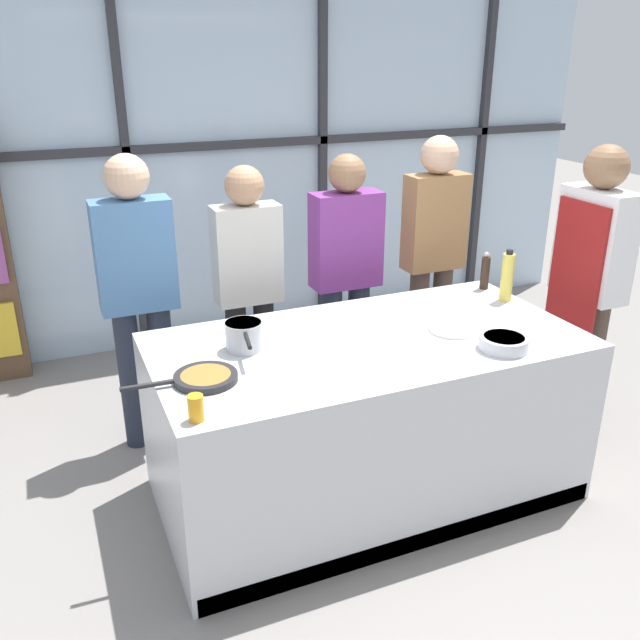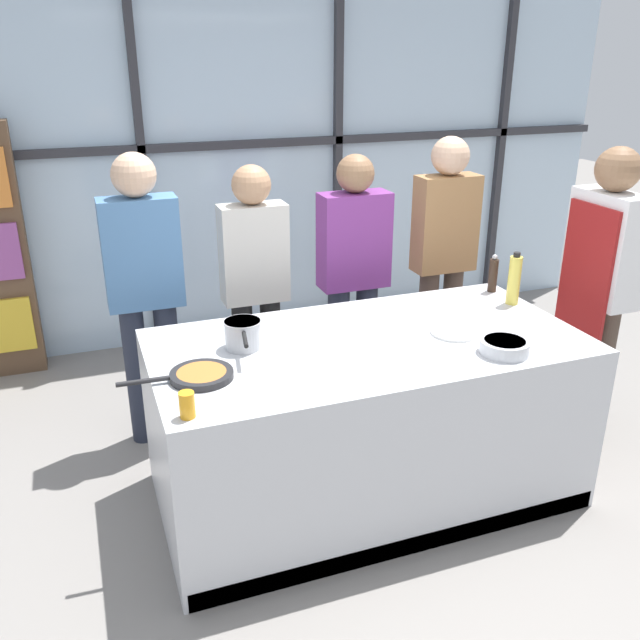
% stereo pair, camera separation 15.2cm
% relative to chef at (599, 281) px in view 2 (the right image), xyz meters
% --- Properties ---
extents(ground_plane, '(18.00, 18.00, 0.00)m').
position_rel_chef_xyz_m(ground_plane, '(-1.48, -0.10, -0.99)').
color(ground_plane, gray).
extents(back_window_wall, '(6.40, 0.10, 2.80)m').
position_rel_chef_xyz_m(back_window_wall, '(-1.48, 2.31, 0.41)').
color(back_window_wall, silver).
rests_on(back_window_wall, ground_plane).
extents(demo_island, '(2.13, 1.07, 0.89)m').
position_rel_chef_xyz_m(demo_island, '(-1.48, -0.10, -0.55)').
color(demo_island, silver).
rests_on(demo_island, ground_plane).
extents(chef, '(0.24, 0.45, 1.74)m').
position_rel_chef_xyz_m(chef, '(0.00, 0.00, 0.00)').
color(chef, '#47382D').
rests_on(chef, ground_plane).
extents(spectator_far_left, '(0.42, 0.24, 1.72)m').
position_rel_chef_xyz_m(spectator_far_left, '(-2.44, 0.85, -0.00)').
color(spectator_far_left, '#232838').
rests_on(spectator_far_left, ground_plane).
extents(spectator_center_left, '(0.39, 0.23, 1.62)m').
position_rel_chef_xyz_m(spectator_center_left, '(-1.80, 0.85, -0.06)').
color(spectator_center_left, black).
rests_on(spectator_center_left, ground_plane).
extents(spectator_center_right, '(0.43, 0.23, 1.65)m').
position_rel_chef_xyz_m(spectator_center_right, '(-1.16, 0.85, -0.06)').
color(spectator_center_right, '#232838').
rests_on(spectator_center_right, ground_plane).
extents(spectator_far_right, '(0.41, 0.24, 1.72)m').
position_rel_chef_xyz_m(spectator_far_right, '(-0.52, 0.85, 0.00)').
color(spectator_far_right, '#47382D').
rests_on(spectator_far_right, ground_plane).
extents(frying_pan, '(0.50, 0.28, 0.03)m').
position_rel_chef_xyz_m(frying_pan, '(-2.34, -0.23, -0.09)').
color(frying_pan, '#232326').
rests_on(frying_pan, demo_island).
extents(saucepan, '(0.18, 0.33, 0.14)m').
position_rel_chef_xyz_m(saucepan, '(-2.08, 0.02, -0.03)').
color(saucepan, silver).
rests_on(saucepan, demo_island).
extents(white_plate, '(0.24, 0.24, 0.01)m').
position_rel_chef_xyz_m(white_plate, '(-1.04, -0.17, -0.10)').
color(white_plate, white).
rests_on(white_plate, demo_island).
extents(mixing_bowl, '(0.24, 0.24, 0.07)m').
position_rel_chef_xyz_m(mixing_bowl, '(-0.94, -0.46, -0.07)').
color(mixing_bowl, silver).
rests_on(mixing_bowl, demo_island).
extents(oil_bottle, '(0.07, 0.07, 0.30)m').
position_rel_chef_xyz_m(oil_bottle, '(-0.51, 0.09, 0.04)').
color(oil_bottle, '#E0CC4C').
rests_on(oil_bottle, demo_island).
extents(pepper_grinder, '(0.05, 0.05, 0.23)m').
position_rel_chef_xyz_m(pepper_grinder, '(-0.50, 0.30, 0.00)').
color(pepper_grinder, '#332319').
rests_on(pepper_grinder, demo_island).
extents(juice_glass_near, '(0.06, 0.06, 0.11)m').
position_rel_chef_xyz_m(juice_glass_near, '(-2.45, -0.54, -0.05)').
color(juice_glass_near, orange).
rests_on(juice_glass_near, demo_island).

